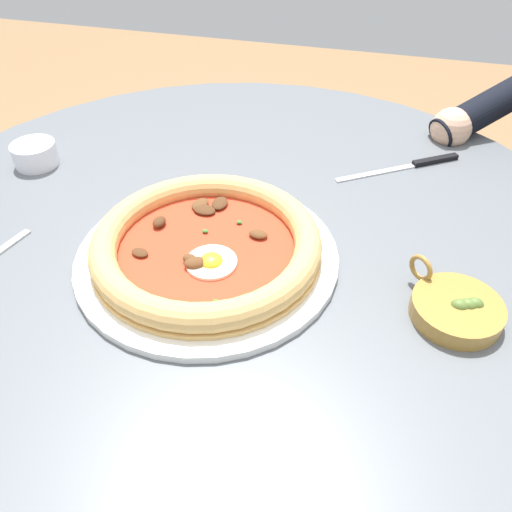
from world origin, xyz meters
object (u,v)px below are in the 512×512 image
at_px(pizza_on_plate, 207,247).
at_px(ramekin_capers, 35,153).
at_px(dining_table, 236,316).
at_px(steak_knife, 416,164).
at_px(olive_pan, 456,308).

relative_size(pizza_on_plate, ramekin_capers, 4.79).
relative_size(dining_table, ramekin_capers, 15.03).
bearing_deg(dining_table, pizza_on_plate, -106.14).
bearing_deg(steak_knife, ramekin_capers, -165.27).
xyz_separation_m(pizza_on_plate, olive_pan, (0.30, -0.02, -0.01)).
height_order(steak_knife, olive_pan, olive_pan).
xyz_separation_m(steak_knife, olive_pan, (0.05, -0.32, 0.01)).
relative_size(ramekin_capers, olive_pan, 0.64).
height_order(dining_table, steak_knife, steak_knife).
distance_m(steak_knife, olive_pan, 0.33).
bearing_deg(dining_table, olive_pan, -14.73).
distance_m(dining_table, steak_knife, 0.38).
relative_size(steak_knife, ramekin_capers, 2.71).
relative_size(pizza_on_plate, steak_knife, 1.77).
distance_m(pizza_on_plate, ramekin_capers, 0.38).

